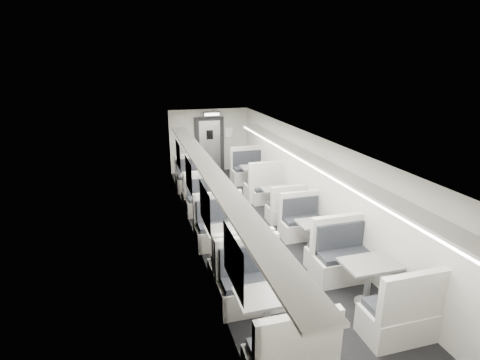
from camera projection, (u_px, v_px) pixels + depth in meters
room at (259, 191)px, 8.80m from camera, size 3.24×12.24×2.64m
booth_left_a at (197, 186)px, 11.61m from camera, size 1.10×2.22×1.19m
booth_left_b at (210, 211)px, 9.76m from camera, size 1.03×2.10×1.12m
booth_left_c at (229, 246)px, 7.86m from camera, size 1.15×2.32×1.24m
booth_left_d at (267, 316)px, 5.69m from camera, size 1.15×2.33×1.25m
booth_right_a at (256, 178)px, 12.32m from camera, size 1.16×2.36×1.26m
booth_right_b at (276, 199)px, 10.68m from camera, size 0.96×1.95×1.04m
booth_right_c at (316, 236)px, 8.37m from camera, size 1.02×2.07×1.11m
booth_right_d at (368, 283)px, 6.55m from camera, size 1.15×2.34×1.25m
passenger at (207, 183)px, 10.83m from camera, size 0.65×0.55×1.50m
window_a at (178, 155)px, 11.48m from camera, size 0.02×1.18×0.84m
window_b at (189, 175)px, 9.47m from camera, size 0.02×1.18×0.84m
window_c at (205, 207)px, 7.45m from camera, size 0.02×1.18×0.84m
window_d at (233, 261)px, 5.44m from camera, size 0.02×1.18×0.84m
luggage_rack_left at (209, 169)px, 7.98m from camera, size 0.46×10.40×0.09m
luggage_rack_right at (315, 161)px, 8.63m from camera, size 0.46×10.40×0.09m
vestibule_door at (210, 145)px, 14.28m from camera, size 1.10×0.13×2.10m
exit_sign at (212, 114)px, 13.46m from camera, size 0.62×0.12×0.16m
wall_notice at (229, 132)px, 14.33m from camera, size 0.32×0.02×0.40m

